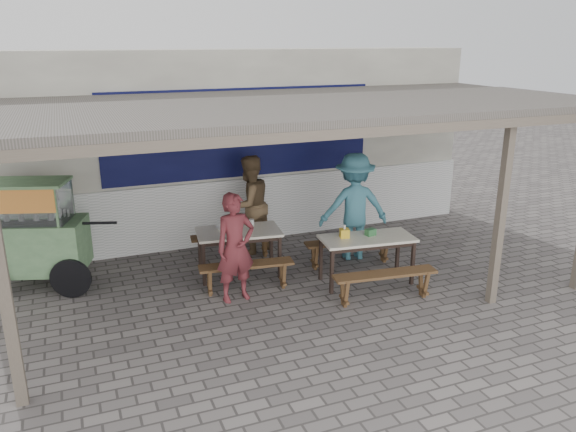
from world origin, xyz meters
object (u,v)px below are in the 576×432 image
(table_right, at_px, (367,242))
(patron_right_table, at_px, (354,207))
(bench_right_wall, at_px, (350,246))
(table_left, at_px, (239,235))
(donation_box, at_px, (370,232))
(patron_wall_side, at_px, (249,205))
(bench_right_street, at_px, (385,280))
(bench_left_street, at_px, (247,271))
(vendor_cart, at_px, (32,231))
(condiment_bowl, at_px, (222,228))
(tissue_box, at_px, (344,233))
(bench_left_wall, at_px, (233,241))
(condiment_jar, at_px, (251,222))
(patron_street_side, at_px, (236,248))

(table_right, height_order, patron_right_table, patron_right_table)
(bench_right_wall, bearing_deg, table_left, 176.78)
(table_right, height_order, donation_box, donation_box)
(table_left, bearing_deg, patron_wall_side, 69.66)
(bench_right_street, height_order, patron_wall_side, patron_wall_side)
(bench_left_street, distance_m, donation_box, 2.01)
(patron_wall_side, bearing_deg, donation_box, 103.60)
(bench_right_wall, distance_m, vendor_cart, 5.00)
(patron_wall_side, xyz_separation_m, patron_right_table, (1.59, -0.93, 0.05))
(bench_left_street, bearing_deg, condiment_bowl, 107.04)
(patron_wall_side, height_order, tissue_box, patron_wall_side)
(bench_left_street, relative_size, condiment_bowl, 7.60)
(bench_right_wall, height_order, donation_box, donation_box)
(table_right, distance_m, vendor_cart, 5.08)
(bench_left_wall, distance_m, patron_right_table, 2.18)
(vendor_cart, bearing_deg, bench_right_wall, 6.52)
(bench_right_street, height_order, bench_right_wall, same)
(condiment_bowl, bearing_deg, table_right, -31.16)
(bench_right_street, height_order, condiment_bowl, condiment_bowl)
(condiment_bowl, bearing_deg, donation_box, -28.94)
(tissue_box, relative_size, condiment_jar, 1.40)
(bench_left_street, distance_m, condiment_jar, 1.05)
(patron_wall_side, xyz_separation_m, donation_box, (1.37, -1.90, -0.08))
(table_left, relative_size, bench_left_wall, 0.97)
(condiment_jar, bearing_deg, table_left, -145.83)
(bench_left_wall, distance_m, donation_box, 2.46)
(patron_street_side, height_order, condiment_jar, patron_street_side)
(table_left, height_order, bench_right_wall, table_left)
(patron_street_side, height_order, patron_wall_side, patron_wall_side)
(table_left, distance_m, bench_right_wall, 1.91)
(table_right, bearing_deg, vendor_cart, 167.56)
(patron_wall_side, bearing_deg, tissue_box, 95.18)
(bench_left_street, height_order, bench_left_wall, same)
(patron_street_side, relative_size, patron_right_table, 0.87)
(bench_right_street, distance_m, condiment_bowl, 2.74)
(patron_street_side, xyz_separation_m, condiment_jar, (0.59, 1.07, -0.01))
(bench_left_street, bearing_deg, patron_wall_side, 77.68)
(tissue_box, bearing_deg, bench_right_wall, 54.16)
(table_left, bearing_deg, bench_right_wall, -2.70)
(table_left, height_order, tissue_box, tissue_box)
(patron_right_table, xyz_separation_m, condiment_jar, (-1.79, 0.21, -0.13))
(bench_left_wall, distance_m, patron_street_side, 1.66)
(bench_right_wall, relative_size, condiment_jar, 15.94)
(table_right, relative_size, bench_right_wall, 0.97)
(patron_right_table, relative_size, condiment_jar, 18.87)
(donation_box, xyz_separation_m, condiment_jar, (-1.57, 1.17, -0.00))
(bench_right_wall, bearing_deg, condiment_bowl, 173.37)
(table_right, xyz_separation_m, vendor_cart, (-4.79, 1.68, 0.25))
(table_left, xyz_separation_m, bench_right_wall, (1.85, -0.33, -0.33))
(patron_street_side, distance_m, patron_wall_side, 1.96)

